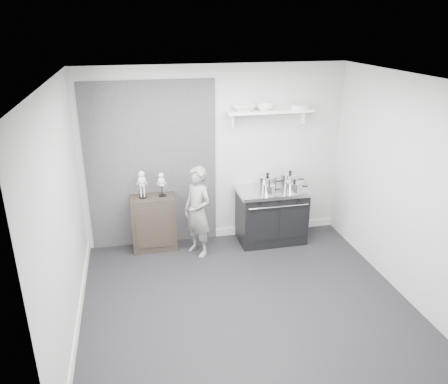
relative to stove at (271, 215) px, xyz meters
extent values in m
plane|color=black|center=(-0.82, -1.48, -0.43)|extent=(4.00, 4.00, 0.00)
cube|color=#B6B6B4|center=(-0.82, 0.32, 0.92)|extent=(4.00, 0.02, 2.70)
cube|color=#B6B6B4|center=(-0.82, -3.28, 0.92)|extent=(4.00, 0.02, 2.70)
cube|color=#B6B6B4|center=(-2.82, -1.48, 0.92)|extent=(0.02, 3.60, 2.70)
cube|color=#B6B6B4|center=(1.18, -1.48, 0.92)|extent=(0.02, 3.60, 2.70)
cube|color=silver|center=(-0.82, -1.48, 2.27)|extent=(4.00, 3.60, 0.02)
cube|color=black|center=(-1.77, 0.31, 0.82)|extent=(1.90, 0.02, 2.50)
cube|color=silver|center=(0.18, 0.30, -0.37)|extent=(2.00, 0.03, 0.12)
cube|color=silver|center=(-2.80, -1.48, -0.37)|extent=(0.03, 3.60, 0.12)
cube|color=white|center=(-0.02, 0.19, 1.59)|extent=(1.30, 0.26, 0.04)
cube|color=white|center=(-0.57, 0.26, 1.47)|extent=(0.03, 0.12, 0.20)
cube|color=white|center=(0.53, 0.26, 1.47)|extent=(0.03, 0.12, 0.20)
cube|color=black|center=(0.00, 0.00, -0.03)|extent=(1.01, 0.61, 0.81)
cube|color=silver|center=(0.00, 0.00, 0.40)|extent=(1.07, 0.65, 0.05)
cube|color=black|center=(-0.24, -0.30, -0.01)|extent=(0.43, 0.02, 0.53)
cube|color=black|center=(0.24, -0.30, -0.01)|extent=(0.43, 0.02, 0.53)
cylinder|color=silver|center=(0.00, -0.33, 0.28)|extent=(0.91, 0.02, 0.02)
cylinder|color=black|center=(-0.30, -0.31, 0.36)|extent=(0.04, 0.03, 0.04)
cylinder|color=black|center=(0.00, -0.31, 0.36)|extent=(0.04, 0.03, 0.04)
cylinder|color=black|center=(0.30, -0.31, 0.36)|extent=(0.04, 0.03, 0.04)
cube|color=black|center=(-1.81, 0.13, -0.01)|extent=(0.65, 0.38, 0.84)
imported|color=slate|center=(-1.19, -0.18, 0.24)|extent=(0.54, 0.59, 1.35)
cylinder|color=silver|center=(-0.05, 0.10, 0.51)|extent=(0.28, 0.28, 0.17)
cylinder|color=silver|center=(-0.05, 0.10, 0.61)|extent=(0.29, 0.29, 0.02)
sphere|color=black|center=(-0.05, 0.10, 0.64)|extent=(0.05, 0.05, 0.05)
cylinder|color=black|center=(0.13, 0.10, 0.51)|extent=(0.10, 0.02, 0.02)
cylinder|color=silver|center=(0.31, 0.10, 0.52)|extent=(0.28, 0.28, 0.18)
cylinder|color=silver|center=(0.31, 0.10, 0.61)|extent=(0.28, 0.28, 0.02)
sphere|color=black|center=(0.31, 0.10, 0.65)|extent=(0.05, 0.05, 0.05)
cylinder|color=black|center=(0.49, 0.10, 0.52)|extent=(0.10, 0.02, 0.02)
cylinder|color=silver|center=(0.29, -0.15, 0.49)|extent=(0.25, 0.25, 0.13)
cylinder|color=silver|center=(0.29, -0.15, 0.57)|extent=(0.25, 0.25, 0.02)
sphere|color=black|center=(0.29, -0.15, 0.60)|extent=(0.04, 0.04, 0.04)
cylinder|color=black|center=(0.45, -0.15, 0.49)|extent=(0.10, 0.02, 0.02)
cylinder|color=silver|center=(-0.11, -0.17, 0.49)|extent=(0.18, 0.18, 0.13)
cylinder|color=silver|center=(-0.11, -0.17, 0.56)|extent=(0.18, 0.18, 0.01)
sphere|color=black|center=(-0.11, -0.17, 0.58)|extent=(0.03, 0.03, 0.03)
cylinder|color=black|center=(0.02, -0.17, 0.49)|extent=(0.10, 0.02, 0.02)
imported|color=white|center=(-0.42, 0.19, 1.65)|extent=(0.34, 0.34, 0.08)
imported|color=white|center=(-0.10, 0.19, 1.65)|extent=(0.25, 0.25, 0.08)
cylinder|color=silver|center=(0.44, 0.19, 1.64)|extent=(0.28, 0.28, 0.06)
camera|label=1|loc=(-2.06, -5.90, 2.83)|focal=35.00mm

